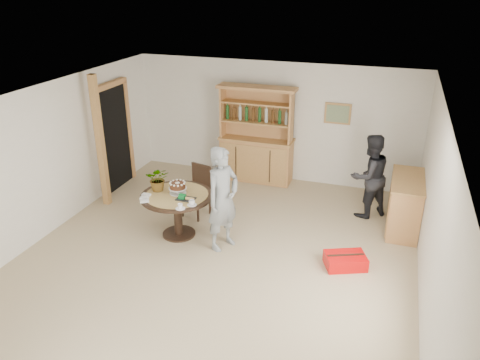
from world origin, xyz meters
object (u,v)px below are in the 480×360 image
(hutch, at_px, (257,149))
(dining_chair, at_px, (198,187))
(dining_table, at_px, (177,203))
(red_suitcase, at_px, (345,261))
(sideboard, at_px, (405,204))
(teen_boy, at_px, (223,199))
(adult_person, at_px, (369,176))

(hutch, relative_size, dining_chair, 2.16)
(dining_table, relative_size, red_suitcase, 1.69)
(dining_table, height_order, dining_chair, dining_chair)
(sideboard, height_order, red_suitcase, sideboard)
(teen_boy, height_order, red_suitcase, teen_boy)
(dining_chair, bearing_deg, red_suitcase, -3.14)
(teen_boy, bearing_deg, sideboard, -36.01)
(dining_chair, bearing_deg, adult_person, 32.21)
(adult_person, bearing_deg, red_suitcase, 44.66)
(adult_person, xyz_separation_m, red_suitcase, (-0.14, -1.82, -0.68))
(hutch, height_order, teen_boy, hutch)
(dining_table, bearing_deg, hutch, 78.07)
(dining_table, height_order, teen_boy, teen_boy)
(hutch, relative_size, teen_boy, 1.19)
(dining_table, distance_m, adult_person, 3.44)
(teen_boy, distance_m, red_suitcase, 2.10)
(sideboard, xyz_separation_m, dining_chair, (-3.59, -0.62, 0.06))
(dining_table, distance_m, red_suitcase, 2.86)
(dining_table, height_order, red_suitcase, dining_table)
(hutch, bearing_deg, dining_table, -101.93)
(sideboard, bearing_deg, teen_boy, -150.78)
(dining_chair, distance_m, teen_boy, 1.28)
(adult_person, bearing_deg, hutch, -62.10)
(dining_table, relative_size, teen_boy, 0.70)
(sideboard, relative_size, dining_table, 1.05)
(sideboard, distance_m, adult_person, 0.79)
(dining_table, xyz_separation_m, dining_chair, (0.02, 0.83, -0.07))
(dining_table, height_order, adult_person, adult_person)
(sideboard, xyz_separation_m, teen_boy, (-2.76, -1.54, 0.38))
(dining_chair, xyz_separation_m, teen_boy, (0.83, -0.93, 0.32))
(dining_table, relative_size, dining_chair, 1.27)
(dining_table, xyz_separation_m, teen_boy, (0.85, -0.10, 0.25))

